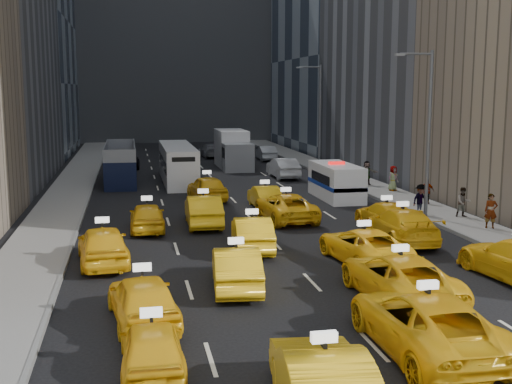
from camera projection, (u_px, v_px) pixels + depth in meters
ground at (329, 300)px, 21.50m from camera, size 160.00×160.00×0.00m
sidewalk_west at (69, 192)px, 43.68m from camera, size 3.00×90.00×0.15m
sidewalk_east at (362, 183)px, 47.72m from camera, size 3.00×90.00×0.15m
curb_west at (91, 191)px, 43.95m from camera, size 0.15×90.00×0.18m
curb_east at (343, 183)px, 47.44m from camera, size 0.15×90.00×0.18m
streetlight_near at (427, 128)px, 34.11m from camera, size 2.15×0.22×9.00m
streetlight_far at (318, 114)px, 53.48m from camera, size 2.15×0.22×9.00m
taxi_0 at (152, 346)px, 15.91m from camera, size 1.57×3.88×1.32m
taxi_2 at (426, 322)px, 17.12m from camera, size 2.72×5.89×1.64m
taxi_4 at (143, 299)px, 19.19m from camera, size 2.35×4.67×1.53m
taxi_5 at (236, 268)px, 22.61m from camera, size 2.03×4.71×1.51m
taxi_6 at (399, 277)px, 21.38m from camera, size 2.66×5.64×1.56m
taxi_8 at (103, 245)px, 25.69m from camera, size 2.37×4.90×1.61m
taxi_9 at (252, 233)px, 28.02m from camera, size 2.02×4.69×1.50m
taxi_10 at (363, 245)px, 26.07m from camera, size 2.87×5.27×1.40m
taxi_11 at (402, 225)px, 29.56m from camera, size 2.53×5.50×1.56m
taxi_12 at (147, 217)px, 31.86m from camera, size 1.73×4.21×1.43m
taxi_13 at (203, 210)px, 33.07m from camera, size 1.83×4.89×1.60m
taxi_14 at (286, 207)px, 34.40m from camera, size 2.71×5.41×1.47m
taxi_15 at (386, 215)px, 32.36m from camera, size 2.04×4.77×1.37m
taxi_16 at (207, 188)px, 40.76m from camera, size 2.43×4.81×1.57m
taxi_17 at (265, 197)px, 38.12m from camera, size 1.44×4.07×1.34m
nypd_van at (336, 182)px, 41.20m from camera, size 2.65×5.77×2.40m
double_decker at (121, 163)px, 48.64m from camera, size 2.45×9.90×2.87m
city_bus at (178, 164)px, 48.63m from camera, size 3.03×10.96×2.80m
box_truck at (233, 150)px, 57.33m from camera, size 2.56×7.34×3.35m
misc_car_0 at (283, 168)px, 51.00m from camera, size 1.77×4.90×1.60m
misc_car_1 at (122, 159)px, 57.61m from camera, size 3.04×5.83×1.57m
misc_car_2 at (211, 150)px, 66.57m from camera, size 2.31×5.01×1.42m
misc_car_3 at (181, 154)px, 61.75m from camera, size 2.38×5.07×1.68m
misc_car_4 at (266, 153)px, 63.73m from camera, size 1.66×4.44×1.45m
pedestrian_0 at (491, 211)px, 31.76m from camera, size 0.74×0.61×1.73m
pedestrian_1 at (463, 202)px, 34.57m from camera, size 0.83×0.53×1.61m
pedestrian_2 at (421, 199)px, 35.26m from camera, size 1.17×0.79×1.68m
pedestrian_3 at (427, 191)px, 38.61m from camera, size 0.98×0.65×1.54m
pedestrian_4 at (393, 178)px, 43.62m from camera, size 0.94×0.75×1.70m
pedestrian_5 at (367, 173)px, 46.23m from camera, size 1.67×0.79×1.74m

